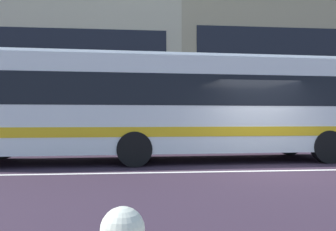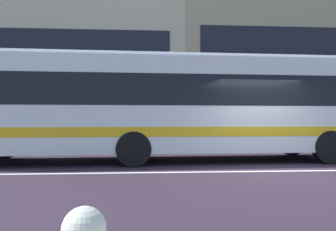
{
  "view_description": "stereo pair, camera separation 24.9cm",
  "coord_description": "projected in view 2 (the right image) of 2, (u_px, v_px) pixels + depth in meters",
  "views": [
    {
      "loc": [
        -3.63,
        -8.19,
        1.36
      ],
      "look_at": [
        -2.67,
        2.09,
        1.46
      ],
      "focal_mm": 34.89,
      "sensor_mm": 36.0,
      "label": 1
    },
    {
      "loc": [
        -3.38,
        -8.21,
        1.36
      ],
      "look_at": [
        -2.67,
        2.09,
        1.46
      ],
      "focal_mm": 34.89,
      "sensor_mm": 36.0,
      "label": 2
    }
  ],
  "objects": [
    {
      "name": "lane_centre_line",
      "position": [
        277.0,
        171.0,
        8.41
      ],
      "size": [
        60.0,
        0.16,
        0.01
      ],
      "primitive_type": "cube",
      "color": "silver",
      "rests_on": "ground_plane"
    },
    {
      "name": "transit_bus",
      "position": [
        157.0,
        104.0,
        10.49
      ],
      "size": [
        12.32,
        3.07,
        3.31
      ],
      "color": "silver",
      "rests_on": "ground_plane"
    },
    {
      "name": "apartment_block_right",
      "position": [
        330.0,
        69.0,
        23.69
      ],
      "size": [
        22.14,
        8.17,
        10.01
      ],
      "color": "tan",
      "rests_on": "ground_plane"
    },
    {
      "name": "ground_plane",
      "position": [
        277.0,
        171.0,
        8.41
      ],
      "size": [
        160.0,
        160.0,
        0.0
      ],
      "primitive_type": "plane",
      "color": "#2F212E"
    },
    {
      "name": "apartment_block_left",
      "position": [
        14.0,
        69.0,
        22.15
      ],
      "size": [
        22.43,
        8.17,
        9.46
      ],
      "color": "#C3B992",
      "rests_on": "ground_plane"
    }
  ]
}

